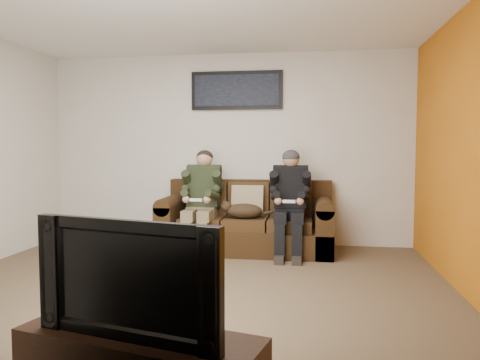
% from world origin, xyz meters
% --- Properties ---
extents(floor, '(5.00, 5.00, 0.00)m').
position_xyz_m(floor, '(0.00, 0.00, 0.00)').
color(floor, brown).
rests_on(floor, ground).
extents(ceiling, '(5.00, 5.00, 0.00)m').
position_xyz_m(ceiling, '(0.00, 0.00, 2.60)').
color(ceiling, silver).
rests_on(ceiling, ground).
extents(wall_back, '(5.00, 0.00, 5.00)m').
position_xyz_m(wall_back, '(0.00, 2.25, 1.30)').
color(wall_back, beige).
rests_on(wall_back, ground).
extents(wall_front, '(5.00, 0.00, 5.00)m').
position_xyz_m(wall_front, '(0.00, -2.25, 1.30)').
color(wall_front, beige).
rests_on(wall_front, ground).
extents(wall_right, '(0.00, 4.50, 4.50)m').
position_xyz_m(wall_right, '(2.50, 0.00, 1.30)').
color(wall_right, beige).
rests_on(wall_right, ground).
extents(accent_wall_right, '(0.00, 4.50, 4.50)m').
position_xyz_m(accent_wall_right, '(2.49, 0.00, 1.30)').
color(accent_wall_right, '#C16613').
rests_on(accent_wall_right, ground).
extents(sofa, '(2.17, 0.94, 0.89)m').
position_xyz_m(sofa, '(0.33, 1.83, 0.34)').
color(sofa, '#321F0F').
rests_on(sofa, ground).
extents(throw_pillow, '(0.41, 0.20, 0.41)m').
position_xyz_m(throw_pillow, '(0.33, 1.87, 0.63)').
color(throw_pillow, '#9B8965').
rests_on(throw_pillow, sofa).
extents(throw_blanket, '(0.44, 0.22, 0.08)m').
position_xyz_m(throw_blanket, '(-0.33, 2.10, 0.89)').
color(throw_blanket, tan).
rests_on(throw_blanket, sofa).
extents(person_left, '(0.51, 0.87, 1.29)m').
position_xyz_m(person_left, '(-0.23, 1.65, 0.72)').
color(person_left, '#77674A').
rests_on(person_left, sofa).
extents(person_right, '(0.51, 0.86, 1.30)m').
position_xyz_m(person_right, '(0.89, 1.65, 0.73)').
color(person_right, black).
rests_on(person_right, sofa).
extents(cat, '(0.66, 0.26, 0.24)m').
position_xyz_m(cat, '(0.30, 1.63, 0.54)').
color(cat, '#3F2C19').
rests_on(cat, sofa).
extents(framed_poster, '(1.25, 0.05, 0.52)m').
position_xyz_m(framed_poster, '(0.13, 2.22, 2.10)').
color(framed_poster, black).
rests_on(framed_poster, wall_back).
extents(television, '(1.02, 0.38, 0.59)m').
position_xyz_m(television, '(0.29, -1.95, 0.69)').
color(television, black).
rests_on(television, tv_stand).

